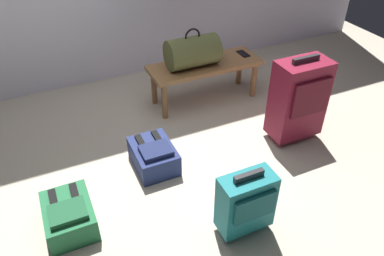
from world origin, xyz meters
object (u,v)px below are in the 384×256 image
(bench, at_px, (205,69))
(backpack_navy, at_px, (154,156))
(cell_phone, at_px, (243,54))
(suitcase_small_teal, at_px, (246,202))
(suitcase_upright_burgundy, at_px, (299,99))
(duffel_bag_olive, at_px, (193,52))
(backpack_green, at_px, (69,216))

(bench, bearing_deg, backpack_navy, -137.47)
(cell_phone, distance_m, suitcase_small_teal, 1.70)
(suitcase_upright_burgundy, bearing_deg, duffel_bag_olive, 122.33)
(backpack_green, bearing_deg, suitcase_small_teal, -25.86)
(backpack_navy, bearing_deg, suitcase_small_teal, -69.05)
(cell_phone, xyz_separation_m, suitcase_small_teal, (-0.84, -1.47, -0.13))
(bench, xyz_separation_m, backpack_green, (-1.38, -0.99, -0.22))
(bench, relative_size, suitcase_upright_burgundy, 1.43)
(backpack_navy, bearing_deg, suitcase_upright_burgundy, -6.61)
(duffel_bag_olive, xyz_separation_m, cell_phone, (0.52, 0.02, -0.13))
(cell_phone, relative_size, suitcase_small_teal, 0.31)
(bench, bearing_deg, cell_phone, 3.38)
(suitcase_upright_burgundy, distance_m, backpack_navy, 1.16)
(bench, height_order, suitcase_small_teal, suitcase_small_teal)
(duffel_bag_olive, bearing_deg, cell_phone, 2.59)
(bench, xyz_separation_m, suitcase_small_teal, (-0.44, -1.44, -0.07))
(duffel_bag_olive, height_order, backpack_navy, duffel_bag_olive)
(suitcase_small_teal, bearing_deg, backpack_green, 154.14)
(bench, relative_size, cell_phone, 6.94)
(bench, distance_m, backpack_green, 1.71)
(suitcase_small_teal, relative_size, backpack_green, 1.21)
(backpack_navy, bearing_deg, duffel_bag_olive, 47.69)
(backpack_navy, bearing_deg, backpack_green, -154.35)
(suitcase_small_teal, xyz_separation_m, backpack_navy, (-0.29, 0.77, -0.15))
(backpack_navy, bearing_deg, bench, 42.53)
(duffel_bag_olive, bearing_deg, bench, 0.00)
(backpack_green, relative_size, backpack_navy, 1.00)
(bench, bearing_deg, backpack_green, -144.52)
(bench, height_order, duffel_bag_olive, duffel_bag_olive)
(duffel_bag_olive, xyz_separation_m, suitcase_small_teal, (-0.32, -1.44, -0.26))
(bench, bearing_deg, duffel_bag_olive, -180.00)
(suitcase_upright_burgundy, bearing_deg, suitcase_small_teal, -142.56)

